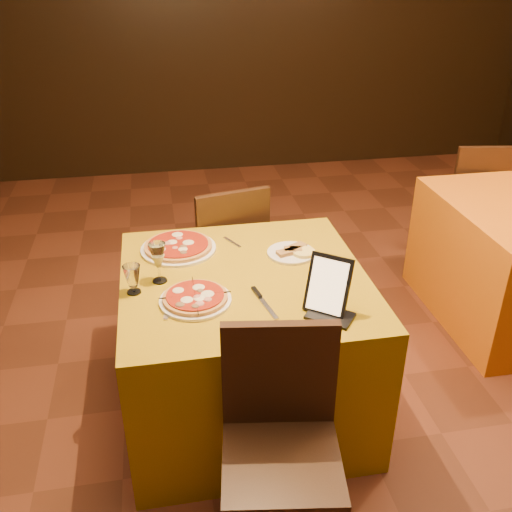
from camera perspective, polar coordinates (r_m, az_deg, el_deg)
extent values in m
cube|color=#5E2D19|center=(3.16, 8.25, -12.51)|extent=(6.00, 7.00, 0.01)
cube|color=black|center=(5.85, -1.97, 21.92)|extent=(6.00, 0.01, 2.80)
cube|color=#AB850A|center=(2.77, -1.10, -8.75)|extent=(1.10, 1.10, 0.75)
cylinder|color=white|center=(2.40, -6.08, -4.44)|extent=(0.30, 0.30, 0.01)
cylinder|color=#AD4C23|center=(2.39, -6.10, -4.12)|extent=(0.27, 0.27, 0.02)
cylinder|color=white|center=(2.81, -7.76, 0.73)|extent=(0.37, 0.37, 0.01)
cylinder|color=#AD4C23|center=(2.81, -7.78, 1.02)|extent=(0.33, 0.33, 0.02)
cylinder|color=white|center=(2.75, 3.51, 0.30)|extent=(0.23, 0.23, 0.01)
cylinder|color=olive|center=(2.74, 3.52, 0.61)|extent=(0.14, 0.14, 0.02)
cube|color=black|center=(2.29, 7.22, -2.91)|extent=(0.20, 0.18, 0.23)
cube|color=silver|center=(2.37, 0.86, -4.77)|extent=(0.07, 0.25, 0.01)
cube|color=silver|center=(2.37, -8.88, -5.17)|extent=(0.04, 0.17, 0.01)
cube|color=silver|center=(2.86, -2.41, 1.39)|extent=(0.08, 0.13, 0.01)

